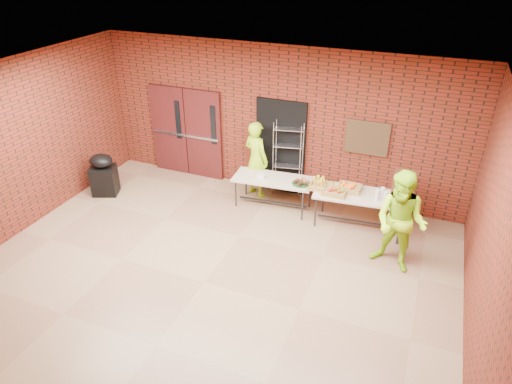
{
  "coord_description": "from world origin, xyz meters",
  "views": [
    {
      "loc": [
        3.0,
        -5.11,
        5.03
      ],
      "look_at": [
        0.36,
        1.4,
        1.07
      ],
      "focal_mm": 32.0,
      "sensor_mm": 36.0,
      "label": 1
    }
  ],
  "objects_px": {
    "table_left": "(273,181)",
    "table_right": "(361,197)",
    "covered_grill": "(104,174)",
    "volunteer_man": "(400,222)",
    "coffee_dispenser": "(404,186)",
    "wire_rack": "(288,160)",
    "volunteer_woman": "(256,159)"
  },
  "relations": [
    {
      "from": "table_right",
      "to": "volunteer_man",
      "type": "relative_size",
      "value": 1.02
    },
    {
      "from": "table_left",
      "to": "volunteer_woman",
      "type": "distance_m",
      "value": 0.69
    },
    {
      "from": "wire_rack",
      "to": "table_left",
      "type": "bearing_deg",
      "value": -111.97
    },
    {
      "from": "coffee_dispenser",
      "to": "covered_grill",
      "type": "distance_m",
      "value": 6.27
    },
    {
      "from": "table_left",
      "to": "volunteer_woman",
      "type": "xyz_separation_m",
      "value": [
        -0.53,
        0.38,
        0.23
      ]
    },
    {
      "from": "volunteer_woman",
      "to": "volunteer_man",
      "type": "xyz_separation_m",
      "value": [
        3.17,
        -1.48,
        0.06
      ]
    },
    {
      "from": "table_left",
      "to": "coffee_dispenser",
      "type": "distance_m",
      "value": 2.58
    },
    {
      "from": "volunteer_man",
      "to": "volunteer_woman",
      "type": "bearing_deg",
      "value": 171.68
    },
    {
      "from": "table_left",
      "to": "table_right",
      "type": "xyz_separation_m",
      "value": [
        1.82,
        -0.09,
        0.06
      ]
    },
    {
      "from": "wire_rack",
      "to": "table_left",
      "type": "xyz_separation_m",
      "value": [
        -0.11,
        -0.6,
        -0.23
      ]
    },
    {
      "from": "covered_grill",
      "to": "volunteer_woman",
      "type": "distance_m",
      "value": 3.36
    },
    {
      "from": "table_right",
      "to": "volunteer_man",
      "type": "height_order",
      "value": "volunteer_man"
    },
    {
      "from": "coffee_dispenser",
      "to": "volunteer_woman",
      "type": "bearing_deg",
      "value": 173.48
    },
    {
      "from": "coffee_dispenser",
      "to": "table_right",
      "type": "bearing_deg",
      "value": -170.36
    },
    {
      "from": "table_right",
      "to": "coffee_dispenser",
      "type": "distance_m",
      "value": 0.81
    },
    {
      "from": "table_left",
      "to": "coffee_dispenser",
      "type": "relative_size",
      "value": 3.2
    },
    {
      "from": "table_right",
      "to": "wire_rack",
      "type": "bearing_deg",
      "value": 152.5
    },
    {
      "from": "covered_grill",
      "to": "volunteer_man",
      "type": "height_order",
      "value": "volunteer_man"
    },
    {
      "from": "wire_rack",
      "to": "table_right",
      "type": "relative_size",
      "value": 0.91
    },
    {
      "from": "wire_rack",
      "to": "covered_grill",
      "type": "xyz_separation_m",
      "value": [
        -3.74,
        -1.46,
        -0.37
      ]
    },
    {
      "from": "coffee_dispenser",
      "to": "table_left",
      "type": "bearing_deg",
      "value": -179.35
    },
    {
      "from": "covered_grill",
      "to": "volunteer_woman",
      "type": "relative_size",
      "value": 0.56
    },
    {
      "from": "table_right",
      "to": "coffee_dispenser",
      "type": "bearing_deg",
      "value": 4.18
    },
    {
      "from": "wire_rack",
      "to": "volunteer_man",
      "type": "relative_size",
      "value": 0.93
    },
    {
      "from": "table_left",
      "to": "coffee_dispenser",
      "type": "bearing_deg",
      "value": -4.17
    },
    {
      "from": "volunteer_woman",
      "to": "table_left",
      "type": "bearing_deg",
      "value": 166.99
    },
    {
      "from": "covered_grill",
      "to": "table_right",
      "type": "bearing_deg",
      "value": -13.95
    },
    {
      "from": "table_right",
      "to": "volunteer_woman",
      "type": "height_order",
      "value": "volunteer_woman"
    },
    {
      "from": "wire_rack",
      "to": "volunteer_man",
      "type": "height_order",
      "value": "volunteer_man"
    },
    {
      "from": "table_left",
      "to": "volunteer_woman",
      "type": "height_order",
      "value": "volunteer_woman"
    },
    {
      "from": "table_left",
      "to": "volunteer_man",
      "type": "relative_size",
      "value": 0.93
    },
    {
      "from": "coffee_dispenser",
      "to": "wire_rack",
      "type": "bearing_deg",
      "value": 166.82
    }
  ]
}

